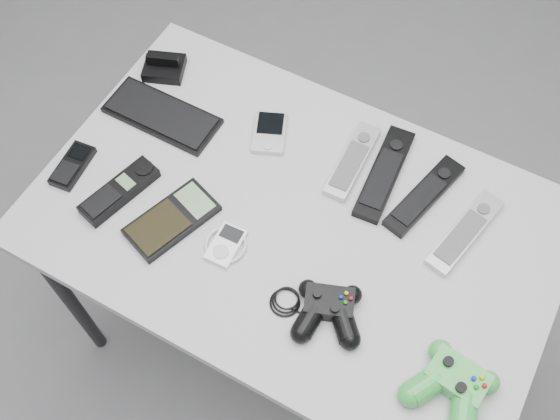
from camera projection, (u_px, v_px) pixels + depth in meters
The scene contains 15 objects.
floor at pixel (282, 326), 1.95m from camera, with size 3.50×3.50×0.00m, color slate.
desk at pixel (295, 233), 1.38m from camera, with size 1.05×0.68×0.70m.
pda_keyboard at pixel (162, 115), 1.45m from camera, with size 0.26×0.11×0.02m, color black.
dock_bracket at pixel (163, 64), 1.50m from camera, with size 0.09×0.08×0.05m, color black.
pda at pixel (270, 133), 1.43m from camera, with size 0.07×0.11×0.02m, color #B0AFB7.
remote_silver_a at pixel (353, 160), 1.39m from camera, with size 0.05×0.20×0.02m, color #B0AFB7.
remote_black_a at pixel (424, 195), 1.35m from camera, with size 0.05×0.22×0.02m, color black.
remote_black_b at pixel (384, 173), 1.37m from camera, with size 0.06×0.24×0.02m, color black.
remote_silver_b at pixel (465, 232), 1.30m from camera, with size 0.05×0.21×0.02m, color #B1B2B8.
mobile_phone at pixel (72, 165), 1.38m from camera, with size 0.05×0.11×0.02m, color black.
cordless_handset at pixel (119, 191), 1.35m from camera, with size 0.05×0.18×0.03m, color black.
calculator at pixel (172, 219), 1.32m from camera, with size 0.09×0.19×0.02m, color black.
mp3_player at pixel (226, 245), 1.29m from camera, with size 0.08×0.09×0.02m, color white.
controller_black at pixel (328, 309), 1.21m from camera, with size 0.22×0.14×0.04m, color black, non-canonical shape.
controller_green at pixel (453, 384), 1.14m from camera, with size 0.15×0.16×0.05m, color #27912B, non-canonical shape.
Camera 1 is at (0.32, -0.59, 1.87)m, focal length 42.00 mm.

